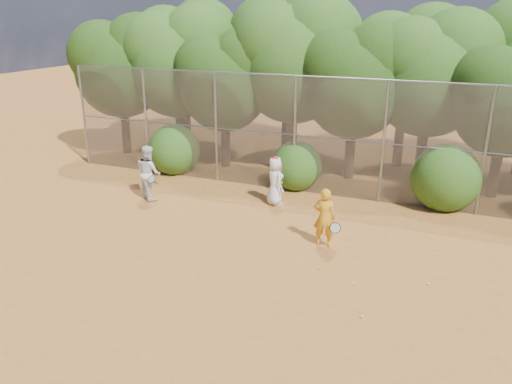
% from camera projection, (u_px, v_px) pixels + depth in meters
% --- Properties ---
extents(ground, '(80.00, 80.00, 0.00)m').
position_uv_depth(ground, '(255.00, 272.00, 12.17)').
color(ground, '#A55F25').
rests_on(ground, ground).
extents(fence_back, '(20.05, 0.09, 4.03)m').
position_uv_depth(fence_back, '(320.00, 136.00, 16.74)').
color(fence_back, gray).
rests_on(fence_back, ground).
extents(tree_0, '(4.38, 3.81, 6.00)m').
position_uv_depth(tree_0, '(121.00, 63.00, 21.19)').
color(tree_0, black).
rests_on(tree_0, ground).
extents(tree_1, '(4.64, 4.03, 6.35)m').
position_uv_depth(tree_1, '(178.00, 58.00, 20.66)').
color(tree_1, black).
rests_on(tree_1, ground).
extents(tree_2, '(3.99, 3.47, 5.47)m').
position_uv_depth(tree_2, '(226.00, 77.00, 19.36)').
color(tree_2, black).
rests_on(tree_2, ground).
extents(tree_3, '(4.89, 4.26, 6.70)m').
position_uv_depth(tree_3, '(296.00, 56.00, 19.07)').
color(tree_3, black).
rests_on(tree_3, ground).
extents(tree_4, '(4.19, 3.64, 5.73)m').
position_uv_depth(tree_4, '(356.00, 78.00, 17.87)').
color(tree_4, black).
rests_on(tree_4, ground).
extents(tree_5, '(4.51, 3.92, 6.17)m').
position_uv_depth(tree_5, '(432.00, 70.00, 17.58)').
color(tree_5, black).
rests_on(tree_5, ground).
extents(tree_6, '(3.86, 3.36, 5.29)m').
position_uv_depth(tree_6, '(509.00, 95.00, 16.02)').
color(tree_6, black).
rests_on(tree_6, ground).
extents(tree_9, '(4.83, 4.20, 6.62)m').
position_uv_depth(tree_9, '(185.00, 50.00, 22.96)').
color(tree_9, black).
rests_on(tree_9, ground).
extents(tree_10, '(5.15, 4.48, 7.06)m').
position_uv_depth(tree_10, '(290.00, 46.00, 21.26)').
color(tree_10, black).
rests_on(tree_10, ground).
extents(tree_11, '(4.64, 4.03, 6.35)m').
position_uv_depth(tree_11, '(408.00, 62.00, 19.29)').
color(tree_11, black).
rests_on(tree_11, ground).
extents(bush_0, '(2.00, 2.00, 2.00)m').
position_uv_depth(bush_0, '(174.00, 147.00, 19.45)').
color(bush_0, '#264E13').
rests_on(bush_0, ground).
extents(bush_1, '(1.80, 1.80, 1.80)m').
position_uv_depth(bush_1, '(296.00, 164.00, 17.71)').
color(bush_1, '#264E13').
rests_on(bush_1, ground).
extents(bush_2, '(2.20, 2.20, 2.20)m').
position_uv_depth(bush_2, '(446.00, 175.00, 15.86)').
color(bush_2, '#264E13').
rests_on(bush_2, ground).
extents(player_yellow, '(0.83, 0.52, 1.63)m').
position_uv_depth(player_yellow, '(324.00, 217.00, 13.29)').
color(player_yellow, orange).
rests_on(player_yellow, ground).
extents(player_teen, '(0.92, 0.90, 1.63)m').
position_uv_depth(player_teen, '(275.00, 181.00, 16.20)').
color(player_teen, white).
rests_on(player_teen, ground).
extents(player_white, '(1.13, 1.07, 1.84)m').
position_uv_depth(player_white, '(149.00, 172.00, 16.70)').
color(player_white, white).
rests_on(player_white, ground).
extents(ball_0, '(0.07, 0.07, 0.07)m').
position_uv_depth(ball_0, '(353.00, 284.00, 11.57)').
color(ball_0, '#CAD827').
rests_on(ball_0, ground).
extents(ball_1, '(0.07, 0.07, 0.07)m').
position_uv_depth(ball_1, '(439.00, 255.00, 12.93)').
color(ball_1, '#CAD827').
rests_on(ball_1, ground).
extents(ball_2, '(0.07, 0.07, 0.07)m').
position_uv_depth(ball_2, '(362.00, 316.00, 10.32)').
color(ball_2, '#CAD827').
rests_on(ball_2, ground).
extents(ball_3, '(0.07, 0.07, 0.07)m').
position_uv_depth(ball_3, '(428.00, 284.00, 11.54)').
color(ball_3, '#CAD827').
rests_on(ball_3, ground).
extents(ball_4, '(0.07, 0.07, 0.07)m').
position_uv_depth(ball_4, '(319.00, 268.00, 12.28)').
color(ball_4, '#CAD827').
rests_on(ball_4, ground).
extents(ball_5, '(0.07, 0.07, 0.07)m').
position_uv_depth(ball_5, '(416.00, 219.00, 15.21)').
color(ball_5, '#CAD827').
rests_on(ball_5, ground).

